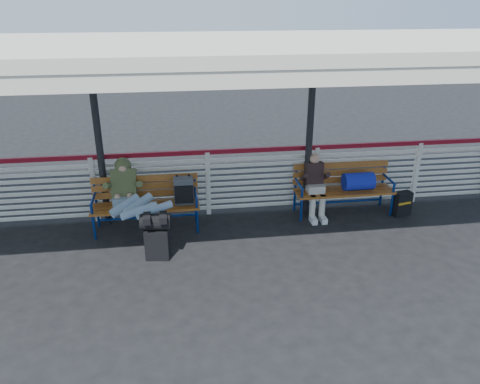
{
  "coord_description": "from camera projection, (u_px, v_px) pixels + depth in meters",
  "views": [
    {
      "loc": [
        -0.53,
        -5.95,
        3.75
      ],
      "look_at": [
        0.46,
        1.0,
        0.78
      ],
      "focal_mm": 35.0,
      "sensor_mm": 36.0,
      "label": 1
    }
  ],
  "objects": [
    {
      "name": "bench_left",
      "position": [
        158.0,
        196.0,
        7.94
      ],
      "size": [
        1.8,
        0.56,
        0.93
      ],
      "color": "#AD7021",
      "rests_on": "ground"
    },
    {
      "name": "canopy",
      "position": [
        209.0,
        50.0,
        6.57
      ],
      "size": [
        12.6,
        3.6,
        3.16
      ],
      "color": "silver",
      "rests_on": "ground"
    },
    {
      "name": "suitcase_side",
      "position": [
        402.0,
        204.0,
        8.56
      ],
      "size": [
        0.36,
        0.27,
        0.45
      ],
      "rotation": [
        0.0,
        0.0,
        0.24
      ],
      "color": "black",
      "rests_on": "ground"
    },
    {
      "name": "ground",
      "position": [
        219.0,
        268.0,
        6.96
      ],
      "size": [
        60.0,
        60.0,
        0.0
      ],
      "primitive_type": "plane",
      "color": "black",
      "rests_on": "ground"
    },
    {
      "name": "bench_right",
      "position": [
        350.0,
        183.0,
        8.53
      ],
      "size": [
        1.8,
        0.56,
        0.92
      ],
      "color": "#AD7021",
      "rests_on": "ground"
    },
    {
      "name": "luggage_stack",
      "position": [
        157.0,
        235.0,
        7.07
      ],
      "size": [
        0.48,
        0.31,
        0.74
      ],
      "rotation": [
        0.0,
        0.0,
        -0.14
      ],
      "color": "black",
      "rests_on": "ground"
    },
    {
      "name": "companion_person",
      "position": [
        315.0,
        185.0,
        8.4
      ],
      "size": [
        0.32,
        0.66,
        1.15
      ],
      "color": "beige",
      "rests_on": "ground"
    },
    {
      "name": "traveler_man",
      "position": [
        135.0,
        201.0,
        7.55
      ],
      "size": [
        0.94,
        1.64,
        0.77
      ],
      "color": "#96B0CA",
      "rests_on": "ground"
    },
    {
      "name": "fence",
      "position": [
        208.0,
        180.0,
        8.43
      ],
      "size": [
        12.08,
        0.08,
        1.24
      ],
      "color": "silver",
      "rests_on": "ground"
    }
  ]
}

